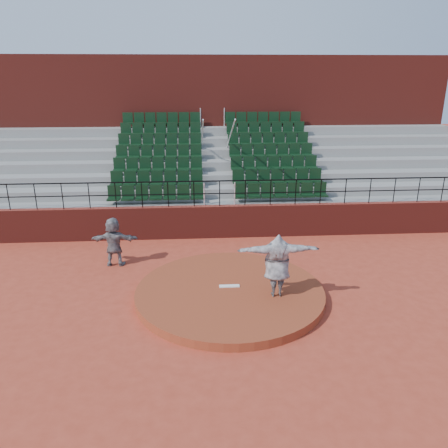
% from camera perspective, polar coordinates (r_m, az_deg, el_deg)
% --- Properties ---
extents(ground, '(90.00, 90.00, 0.00)m').
position_cam_1_polar(ground, '(13.02, 0.75, -9.44)').
color(ground, '#A83A25').
rests_on(ground, ground).
extents(pitchers_mound, '(5.50, 5.50, 0.25)m').
position_cam_1_polar(pitchers_mound, '(12.96, 0.76, -8.96)').
color(pitchers_mound, brown).
rests_on(pitchers_mound, ground).
extents(pitching_rubber, '(0.60, 0.15, 0.03)m').
position_cam_1_polar(pitching_rubber, '(13.02, 0.71, -8.10)').
color(pitching_rubber, white).
rests_on(pitching_rubber, pitchers_mound).
extents(boundary_wall, '(24.00, 0.30, 1.30)m').
position_cam_1_polar(boundary_wall, '(17.34, -0.56, 0.34)').
color(boundary_wall, maroon).
rests_on(boundary_wall, ground).
extents(wall_railing, '(24.04, 0.05, 1.03)m').
position_cam_1_polar(wall_railing, '(16.95, -0.57, 4.76)').
color(wall_railing, black).
rests_on(wall_railing, boundary_wall).
extents(seating_deck, '(24.00, 5.97, 4.63)m').
position_cam_1_polar(seating_deck, '(20.62, -1.16, 5.68)').
color(seating_deck, gray).
rests_on(seating_deck, ground).
extents(press_box_facade, '(24.00, 3.00, 7.10)m').
position_cam_1_polar(press_box_facade, '(24.17, -1.66, 12.69)').
color(press_box_facade, maroon).
rests_on(press_box_facade, ground).
extents(pitcher, '(2.26, 0.63, 1.84)m').
position_cam_1_polar(pitcher, '(12.26, 6.96, -5.37)').
color(pitcher, black).
rests_on(pitcher, pitchers_mound).
extents(fielder, '(1.60, 0.58, 1.70)m').
position_cam_1_polar(fielder, '(15.18, -14.19, -2.25)').
color(fielder, black).
rests_on(fielder, ground).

